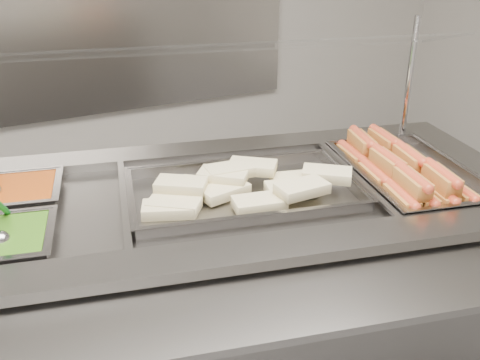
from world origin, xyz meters
name	(u,v)px	position (x,y,z in m)	size (l,w,h in m)	color
back_panel	(70,23)	(0.00, 2.45, 1.20)	(3.00, 0.04, 1.20)	gray
steam_counter	(226,307)	(0.05, 0.34, 0.48)	(2.15, 1.33, 0.96)	slate
tray_rail	(272,304)	(-0.08, -0.19, 0.90)	(1.93, 0.81, 0.06)	gray
sneeze_guard	(208,54)	(0.10, 0.57, 1.34)	(1.78, 0.71, 0.47)	silver
pan_hotdogs	(408,180)	(0.69, 0.18, 0.91)	(0.49, 0.65, 0.11)	gray
pan_wraps	(243,194)	(0.11, 0.32, 0.93)	(0.80, 0.58, 0.07)	gray
pan_beans	(8,202)	(-0.58, 0.65, 0.91)	(0.37, 0.32, 0.11)	gray
hotdogs_in_buns	(400,168)	(0.66, 0.19, 0.96)	(0.37, 0.59, 0.12)	#9E4D21
tortilla_wraps	(239,186)	(0.09, 0.32, 0.96)	(0.71, 0.37, 0.08)	beige
serving_spoon	(0,234)	(-0.63, 0.34, 0.97)	(0.07, 0.18, 0.16)	silver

